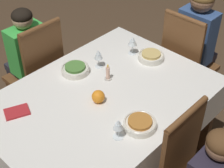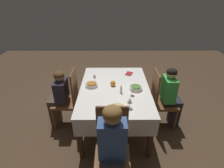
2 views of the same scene
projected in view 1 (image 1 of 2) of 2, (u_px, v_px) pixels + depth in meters
ground_plane at (104, 165)px, 2.78m from camera, size 8.00×8.00×0.00m
dining_table at (102, 104)px, 2.36m from camera, size 1.53×1.10×0.75m
chair_east at (185, 62)px, 2.96m from camera, size 0.40×0.40×1.03m
chair_north at (39, 72)px, 2.85m from camera, size 0.40×0.40×1.03m
person_adult_denim at (198, 43)px, 2.98m from camera, size 0.34×0.30×1.18m
person_child_green at (26, 60)px, 2.91m from camera, size 0.30×0.33×1.09m
bowl_east at (151, 56)px, 2.63m from camera, size 0.20×0.20×0.06m
wine_glass_east at (133, 41)px, 2.64m from camera, size 0.07×0.07×0.15m
bowl_south at (140, 124)px, 2.06m from camera, size 0.20×0.20×0.06m
wine_glass_south at (118, 125)px, 1.95m from camera, size 0.06×0.06×0.14m
bowl_north at (75, 69)px, 2.50m from camera, size 0.21×0.21×0.06m
wine_glass_north at (98, 55)px, 2.50m from camera, size 0.06×0.06×0.15m
candle_centerpiece at (108, 74)px, 2.42m from camera, size 0.05×0.05×0.13m
orange_fruit at (98, 97)px, 2.23m from camera, size 0.09×0.09×0.09m
napkin_red_folded at (17, 112)px, 2.17m from camera, size 0.18×0.16×0.01m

